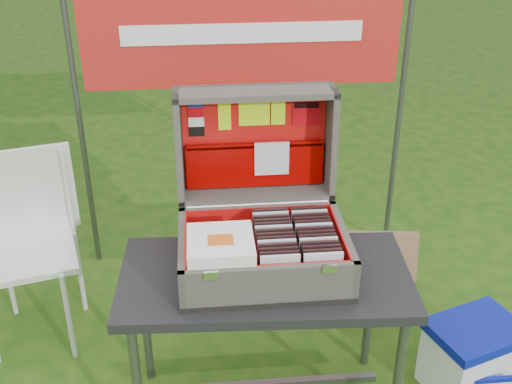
{
  "coord_description": "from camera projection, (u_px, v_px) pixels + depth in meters",
  "views": [
    {
      "loc": [
        -0.23,
        -2.07,
        2.12
      ],
      "look_at": [
        -0.03,
        0.1,
        0.94
      ],
      "focal_mm": 45.0,
      "sensor_mm": 36.0,
      "label": 1
    }
  ],
  "objects": [
    {
      "name": "suitcase_liner_wall_left",
      "position": [
        187.0,
        255.0,
        2.37
      ],
      "size": [
        0.01,
        0.4,
        0.14
      ],
      "primitive_type": "cube",
      "color": "red",
      "rests_on": "suitcase_base_bottom"
    },
    {
      "name": "cd_left_9",
      "position": [
        273.0,
        240.0,
        2.43
      ],
      "size": [
        0.14,
        0.01,
        0.16
      ],
      "primitive_type": "cube",
      "color": "black",
      "rests_on": "suitcase_liner_floor"
    },
    {
      "name": "cooler_handle",
      "position": [
        487.0,
        380.0,
        2.63
      ],
      "size": [
        0.23,
        0.02,
        0.02
      ],
      "primitive_type": "cube",
      "color": "#09158D",
      "rests_on": "cooler_body"
    },
    {
      "name": "suitcase_lid_rim_far",
      "position": [
        255.0,
        93.0,
        2.44
      ],
      "size": [
        0.63,
        0.17,
        0.03
      ],
      "primitive_type": "cube",
      "rotation": [
        -1.62,
        0.0,
        0.0
      ],
      "color": "#5C574F",
      "rests_on": "suitcase_lid_back"
    },
    {
      "name": "cd_left_0",
      "position": [
        280.0,
        274.0,
        2.24
      ],
      "size": [
        0.14,
        0.01,
        0.16
      ],
      "primitive_type": "cube",
      "color": "silver",
      "rests_on": "suitcase_liner_floor"
    },
    {
      "name": "suitcase_base_bottom",
      "position": [
        263.0,
        269.0,
        2.43
      ],
      "size": [
        0.63,
        0.45,
        0.02
      ],
      "primitive_type": "cube",
      "color": "#5C574F",
      "rests_on": "table_top"
    },
    {
      "name": "lid_sticker_cc_c",
      "position": [
        196.0,
        122.0,
        2.52
      ],
      "size": [
        0.06,
        0.0,
        0.04
      ],
      "primitive_type": "cube",
      "rotation": [
        -1.62,
        0.0,
        0.0
      ],
      "color": "white",
      "rests_on": "suitcase_lid_liner"
    },
    {
      "name": "lid_card_neon_main",
      "position": [
        254.0,
        114.0,
        2.53
      ],
      "size": [
        0.12,
        0.01,
        0.1
      ],
      "primitive_type": "cube",
      "rotation": [
        -1.62,
        0.0,
        0.0
      ],
      "color": "#BBEB0F",
      "rests_on": "suitcase_lid_liner"
    },
    {
      "name": "cd_left_8",
      "position": [
        273.0,
        244.0,
        2.41
      ],
      "size": [
        0.14,
        0.01,
        0.16
      ],
      "primitive_type": "cube",
      "color": "silver",
      "rests_on": "suitcase_liner_floor"
    },
    {
      "name": "chair",
      "position": [
        29.0,
        257.0,
        2.94
      ],
      "size": [
        0.51,
        0.54,
        0.91
      ],
      "primitive_type": null,
      "rotation": [
        0.0,
        0.0,
        0.25
      ],
      "color": "silver",
      "rests_on": "ground"
    },
    {
      "name": "table_brace",
      "position": [
        264.0,
        384.0,
        2.7
      ],
      "size": [
        0.95,
        0.03,
        0.03
      ],
      "primitive_type": "cube",
      "color": "#59595B",
      "rests_on": "ground"
    },
    {
      "name": "suitcase_pocket_edge",
      "position": [
        255.0,
        145.0,
        2.57
      ],
      "size": [
        0.55,
        0.02,
        0.02
      ],
      "primitive_type": "cube",
      "rotation": [
        -1.62,
        0.0,
        0.0
      ],
      "color": "#880200",
      "rests_on": "suitcase_lid_pocket"
    },
    {
      "name": "lid_card_neon_tall",
      "position": [
        225.0,
        115.0,
        2.52
      ],
      "size": [
        0.05,
        0.01,
        0.12
      ],
      "primitive_type": "cube",
      "rotation": [
        -1.62,
        0.0,
        0.0
      ],
      "color": "#BBEB0F",
      "rests_on": "suitcase_lid_liner"
    },
    {
      "name": "lid_sticker_band",
      "position": [
        306.0,
        112.0,
        2.55
      ],
      "size": [
        0.11,
        0.01,
        0.11
      ],
      "primitive_type": "cube",
      "rotation": [
        -1.62,
        0.0,
        0.0
      ],
      "color": "#BC050D",
      "rests_on": "suitcase_lid_liner"
    },
    {
      "name": "chair_leg_bl",
      "position": [
        8.0,
        276.0,
        3.19
      ],
      "size": [
        0.02,
        0.02,
        0.46
      ],
      "primitive_type": "cylinder",
      "color": "silver",
      "rests_on": "ground"
    },
    {
      "name": "songbook_0",
      "position": [
        221.0,
        249.0,
        2.27
      ],
      "size": [
        0.24,
        0.24,
        0.0
      ],
      "primitive_type": "cube",
      "color": "white",
      "rests_on": "suitcase_base_wall_front"
    },
    {
      "name": "cd_left_4",
      "position": [
        277.0,
        258.0,
        2.32
      ],
      "size": [
        0.14,
        0.01,
        0.16
      ],
      "primitive_type": "cube",
      "color": "silver",
      "rests_on": "suitcase_liner_floor"
    },
    {
      "name": "cd_right_11",
      "position": [
        310.0,
        231.0,
        2.48
      ],
      "size": [
        0.14,
        0.01,
        0.16
      ],
      "primitive_type": "cube",
      "color": "black",
      "rests_on": "suitcase_liner_floor"
    },
    {
      "name": "cd_left_7",
      "position": [
        274.0,
        247.0,
        2.39
      ],
      "size": [
        0.14,
        0.01,
        0.16
      ],
      "primitive_type": "cube",
      "color": "black",
      "rests_on": "suitcase_liner_floor"
    },
    {
      "name": "suitcase_lid_back",
      "position": [
        254.0,
        138.0,
        2.59
      ],
      "size": [
        0.63,
        0.05,
        0.45
      ],
      "primitive_type": "cube",
      "rotation": [
        -1.62,
        0.0,
        0.0
      ],
      "color": "#5C574F",
      "rests_on": "suitcase_base_wall_back"
    },
    {
      "name": "table_leg_fr",
      "position": [
        398.0,
        378.0,
        2.45
      ],
      "size": [
        0.04,
        0.04,
        0.65
      ],
      "primitive_type": "cylinder",
      "color": "#59595B",
      "rests_on": "ground"
    },
    {
      "name": "cd_right_13",
      "position": [
        308.0,
        225.0,
        2.53
      ],
      "size": [
        0.14,
        0.01,
        0.16
      ],
      "primitive_type": "cube",
      "color": "black",
      "rests_on": "suitcase_liner_floor"
    },
    {
      "name": "songbook_7",
      "position": [
        220.0,
        240.0,
        2.25
      ],
      "size": [
        0.24,
        0.24,
        0.0
      ],
      "primitive_type": "cube",
      "color": "white",
      "rests_on": "suitcase_base_wall_front"
    },
    {
      "name": "suitcase_base_wall_back",
      "position": [
        258.0,
        224.0,
        2.58
      ],
      "size": [
        0.63,
        0.02,
        0.17
      ],
      "primitive_type": "cube",
      "color": "#5C574F",
      "rests_on": "table_top"
    },
    {
      "name": "suitcase_liner_wall_right",
      "position": [
        339.0,
        247.0,
        2.41
      ],
      "size": [
        0.01,
        0.4,
        0.14
      ],
      "primitive_type": "cube",
      "color": "red",
      "rests_on": "suitcase_base_bottom"
    },
    {
      "name": "cd_left_5",
      "position": [
        276.0,
        255.0,
        2.34
      ],
      "size": [
        0.14,
        0.01,
        0.16
      ],
      "primitive_type": "cube",
      "color": "black",
      "rests_on": "suitcase_liner_floor"
    },
    {
      "name": "suitcase_lid_pocket",
      "position": [
        255.0,
        165.0,
        2.61
      ],
      "size": [
        0.56,
        0.04,
        0.18
      ],
      "primitive_type": "cube",
      "rotation": [
        -1.62,
        0.0,
        0.0
      ],
      "color": "#880200",
      "rests_on": "suitcase_lid_liner"
    },
    {
      "name": "table_top",
      "position": [
        265.0,
        278.0,
        2.43
      ],
      "size": [
        1.13,
        0.61,
        0.04
      ],
      "primitive_type": "cube",
      "rotation": [
        0.0,
        0.0,
        -0.05
      ],
      "color": "black",
      "rests_on": "ground"
    },
    {
      "name": "suitcase_pocket_cd",
      "position": [
        272.0,
        158.0,
        2.58
      ],
      "size": [
        0.14,
        0.02,
        0.14
      ],
      "primitive_type": "cube",
      "rotation": [
        -1.62,
        0.0,
        0.0
      ],
      "color": "silver",
      "rests_on": "suitcase_lid_pocket"
    },
    {
      "name": "suitcase_liner_floor",
      "position": [
        263.0,
        266.0,
        2.42
      ],
      "size": [
        0.58,
        0.4,
        0.01
      ],
      "primitive_type": "cube",
      "color": "red",
      "rests_on": "suitcase_base_bottom"
    },
    {
      "name": "suitcase_lid_rim_right",
      "position": [
        331.0,
        142.0,
        2.56
      ],
      "size": [
        0.02,
        0.19,
        0.45
      ],
      "primitive_type": "cube",
      "rotation": [
        -1.62,
        0.0,
        0.0
      ],
      "color": "#5C574F",
      "rests_on": "suitcase_lid_back"
    },
    {
      "name": "cd_right_8",
      "position": [
        313.0,
        242.0,
        2.42
      ],
      "size": [
        0.14,
        0.01,
        0.16
      ],
      "primitive_type": "cube",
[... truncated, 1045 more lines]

